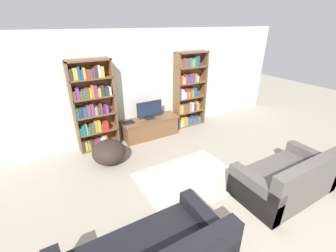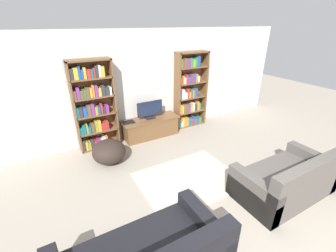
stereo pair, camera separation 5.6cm
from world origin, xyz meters
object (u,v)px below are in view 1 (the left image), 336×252
Objects in this scene: television at (149,110)px; beanbag_ottoman at (109,152)px; bookshelf_left at (93,107)px; couch_right_sofa at (287,180)px; tv_stand at (150,127)px; bookshelf_right at (188,92)px; laptop at (128,123)px.

television is 1.52m from beanbag_ottoman.
couch_right_sofa is at bearing -53.47° from bookshelf_left.
beanbag_ottoman is at bearing -152.79° from tv_stand.
bookshelf_left is 2.58m from bookshelf_right.
television is 3.33m from couch_right_sofa.
bookshelf_left is 6.63× the size of laptop.
television is 0.63m from laptop.
television is (1.33, -0.12, -0.28)m from bookshelf_left.
bookshelf_left is 0.91m from laptop.
tv_stand is 2.22× the size of television.
laptop is 0.45× the size of beanbag_ottoman.
television reaches higher than laptop.
television is at bearing 108.95° from couch_right_sofa.
couch_right_sofa is (1.66, -3.14, -0.23)m from laptop.
tv_stand is 1.44m from beanbag_ottoman.
beanbag_ottoman is at bearing -135.41° from laptop.
bookshelf_right reaches higher than beanbag_ottoman.
tv_stand is 0.64m from laptop.
laptop is 1.00m from beanbag_ottoman.
beanbag_ottoman is (-1.28, -0.66, 0.00)m from tv_stand.
television is at bearing -174.49° from bookshelf_right.
beanbag_ottoman is at bearing 133.77° from couch_right_sofa.
television is at bearing 27.62° from beanbag_ottoman.
bookshelf_left and bookshelf_right have the same top height.
bookshelf_left is 4.10m from couch_right_sofa.
couch_right_sofa reaches higher than beanbag_ottoman.
bookshelf_left is at bearing -179.98° from bookshelf_right.
bookshelf_left is at bearing 174.87° from television.
tv_stand is (1.33, -0.13, -0.77)m from bookshelf_left.
bookshelf_right is 1.20× the size of couch_right_sofa.
laptop is (-0.59, 0.02, 0.26)m from tv_stand.
beanbag_ottoman is (-2.35, 2.45, -0.03)m from couch_right_sofa.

